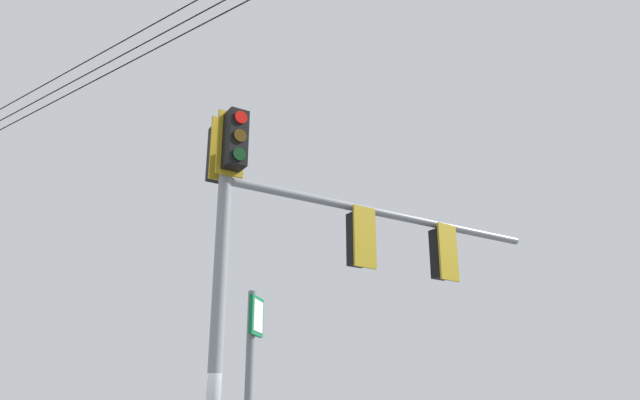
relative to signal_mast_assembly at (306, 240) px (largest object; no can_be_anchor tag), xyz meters
name	(u,v)px	position (x,y,z in m)	size (l,w,h in m)	color
signal_mast_assembly	(306,240)	(0.00, 0.00, 0.00)	(4.62, 5.23, 6.38)	gray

